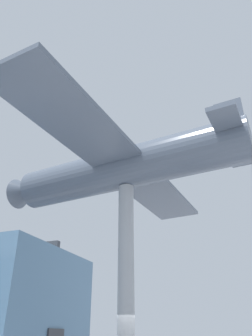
# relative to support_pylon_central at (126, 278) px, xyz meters

# --- Properties ---
(support_pylon_central) EXTENTS (0.63, 0.63, 7.58)m
(support_pylon_central) POSITION_rel_support_pylon_central_xyz_m (0.00, 0.00, 0.00)
(support_pylon_central) COLOR #999EA3
(support_pylon_central) RESTS_ON ground_plane
(suspended_airplane) EXTENTS (14.57, 12.25, 2.87)m
(suspended_airplane) POSITION_rel_support_pylon_central_xyz_m (0.03, 0.22, 4.72)
(suspended_airplane) COLOR #4C5666
(suspended_airplane) RESTS_ON support_pylon_central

